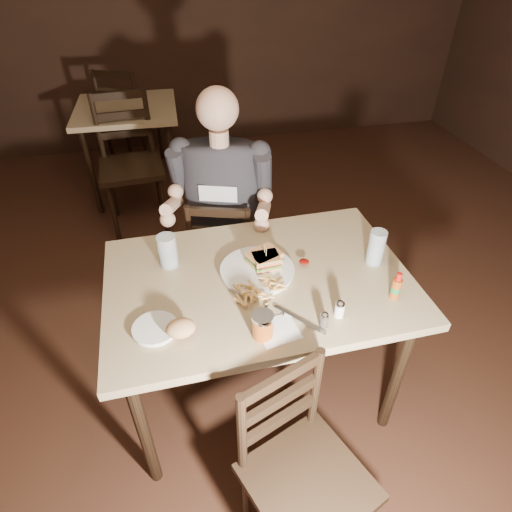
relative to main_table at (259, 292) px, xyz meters
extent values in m
plane|color=black|center=(-0.02, -0.20, -0.69)|extent=(7.00, 7.00, 0.00)
cube|color=tan|center=(0.00, 0.00, 0.06)|extent=(1.28, 0.86, 0.04)
cylinder|color=black|center=(-0.54, -0.35, -0.33)|extent=(0.05, 0.05, 0.73)
cylinder|color=black|center=(-0.55, 0.33, -0.33)|extent=(0.05, 0.05, 0.73)
cylinder|color=black|center=(0.55, -0.33, -0.33)|extent=(0.05, 0.05, 0.73)
cylinder|color=black|center=(0.54, 0.35, -0.33)|extent=(0.05, 0.05, 0.73)
cube|color=tan|center=(-0.57, 2.30, 0.06)|extent=(0.83, 0.83, 0.04)
cylinder|color=black|center=(-0.90, 1.99, -0.33)|extent=(0.04, 0.04, 0.73)
cylinder|color=black|center=(-0.88, 2.63, -0.33)|extent=(0.04, 0.04, 0.73)
cylinder|color=black|center=(-0.26, 1.97, -0.33)|extent=(0.04, 0.04, 0.73)
cylinder|color=black|center=(-0.24, 2.61, -0.33)|extent=(0.04, 0.04, 0.73)
cylinder|color=white|center=(0.00, 0.04, 0.09)|extent=(0.31, 0.31, 0.02)
ellipsoid|color=maroon|center=(0.21, 0.04, 0.10)|extent=(0.04, 0.04, 0.01)
cylinder|color=silver|center=(-0.36, 0.17, 0.15)|extent=(0.08, 0.08, 0.15)
cylinder|color=silver|center=(0.51, -0.01, 0.16)|extent=(0.07, 0.07, 0.16)
cube|color=white|center=(0.00, -0.30, 0.08)|extent=(0.16, 0.15, 0.00)
cube|color=silver|center=(0.09, -0.27, 0.08)|extent=(0.15, 0.19, 0.01)
cube|color=silver|center=(-0.01, -0.18, 0.08)|extent=(0.10, 0.16, 0.01)
cylinder|color=white|center=(-0.43, -0.20, 0.08)|extent=(0.16, 0.16, 0.01)
ellipsoid|color=tan|center=(-0.34, -0.25, 0.12)|extent=(0.11, 0.09, 0.06)
camera|label=1|loc=(-0.31, -1.32, 1.25)|focal=30.00mm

